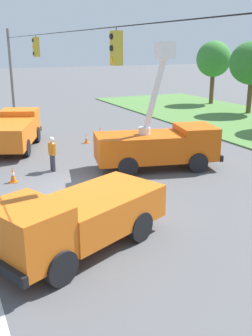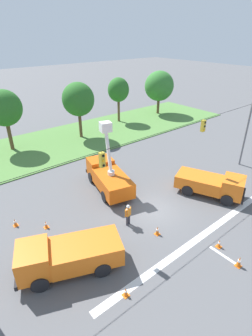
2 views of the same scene
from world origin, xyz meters
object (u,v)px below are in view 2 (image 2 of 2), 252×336
(tree_east_end, at_px, (159,86))
(utility_truck_bucket_lift, at_px, (108,176))
(tree_centre, at_px, (4,108))
(utility_truck_support_near, at_px, (212,184))
(tree_east, at_px, (78,100))
(traffic_cone_foreground_left, at_px, (219,243))
(utility_truck_support_far, at_px, (68,255))
(traffic_cone_mid_right, at_px, (157,230))
(tree_far_east, at_px, (118,90))
(traffic_cone_lane_edge_b, at_px, (239,262))
(traffic_cone_foreground_right, at_px, (126,292))
(traffic_cone_mid_left, at_px, (15,222))
(traffic_cone_lane_edge_a, at_px, (46,225))
(road_worker, at_px, (128,214))

(tree_east_end, height_order, utility_truck_bucket_lift, tree_east_end)
(tree_centre, distance_m, utility_truck_support_near, 23.87)
(tree_east, relative_size, traffic_cone_foreground_left, 11.62)
(tree_centre, distance_m, tree_east_end, 25.00)
(tree_centre, distance_m, utility_truck_support_far, 21.30)
(tree_east, relative_size, traffic_cone_mid_right, 10.39)
(tree_east_end, bearing_deg, utility_truck_support_far, -144.27)
(tree_far_east, distance_m, traffic_cone_lane_edge_b, 30.54)
(tree_east_end, distance_m, traffic_cone_mid_right, 31.28)
(utility_truck_support_near, height_order, traffic_cone_mid_right, utility_truck_support_near)
(traffic_cone_foreground_right, bearing_deg, traffic_cone_mid_left, 105.31)
(traffic_cone_foreground_left, relative_size, traffic_cone_lane_edge_b, 0.81)
(tree_east, bearing_deg, tree_centre, 169.11)
(traffic_cone_lane_edge_a, bearing_deg, traffic_cone_foreground_left, -48.54)
(tree_east_end, distance_m, road_worker, 30.44)
(traffic_cone_foreground_left, bearing_deg, traffic_cone_foreground_right, 170.97)
(utility_truck_support_far, bearing_deg, traffic_cone_lane_edge_b, -38.31)
(traffic_cone_foreground_left, xyz_separation_m, traffic_cone_lane_edge_b, (-0.49, -1.70, 0.08))
(traffic_cone_mid_right, height_order, traffic_cone_lane_edge_b, traffic_cone_lane_edge_b)
(tree_centre, relative_size, utility_truck_support_far, 1.09)
(utility_truck_support_near, height_order, utility_truck_support_far, utility_truck_support_far)
(utility_truck_bucket_lift, height_order, utility_truck_support_far, utility_truck_bucket_lift)
(traffic_cone_mid_left, bearing_deg, traffic_cone_lane_edge_a, -44.51)
(tree_east_end, bearing_deg, utility_truck_bucket_lift, -145.63)
(tree_east, distance_m, utility_truck_support_near, 20.01)
(tree_east, distance_m, utility_truck_bucket_lift, 14.39)
(utility_truck_support_far, distance_m, traffic_cone_mid_left, 6.30)
(road_worker, bearing_deg, traffic_cone_mid_right, -66.67)
(utility_truck_support_near, xyz_separation_m, traffic_cone_lane_edge_a, (-13.15, 5.03, -0.81))
(utility_truck_support_far, xyz_separation_m, road_worker, (5.39, 0.92, -0.16))
(tree_east, height_order, tree_east_end, tree_east)
(utility_truck_support_far, relative_size, road_worker, 3.73)
(utility_truck_bucket_lift, bearing_deg, road_worker, -110.35)
(traffic_cone_foreground_right, distance_m, traffic_cone_lane_edge_b, 7.24)
(traffic_cone_lane_edge_a, bearing_deg, utility_truck_bucket_lift, 12.52)
(traffic_cone_mid_left, xyz_separation_m, traffic_cone_lane_edge_b, (9.32, -12.55, 0.07))
(tree_far_east, height_order, traffic_cone_mid_right, tree_far_east)
(tree_centre, relative_size, traffic_cone_foreground_right, 12.03)
(utility_truck_bucket_lift, bearing_deg, tree_centre, 104.62)
(utility_truck_bucket_lift, relative_size, road_worker, 3.76)
(tree_east_end, relative_size, road_worker, 4.05)
(tree_centre, bearing_deg, tree_far_east, 1.82)
(tree_east_end, distance_m, utility_truck_bucket_lift, 25.87)
(tree_centre, bearing_deg, traffic_cone_foreground_left, -78.45)
(utility_truck_support_near, distance_m, traffic_cone_mid_right, 7.40)
(utility_truck_bucket_lift, distance_m, traffic_cone_foreground_right, 11.23)
(traffic_cone_mid_left, bearing_deg, traffic_cone_lane_edge_b, -53.41)
(tree_east_end, bearing_deg, tree_east, -174.84)
(tree_centre, height_order, road_worker, tree_centre)
(tree_east_end, distance_m, traffic_cone_foreground_right, 36.40)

